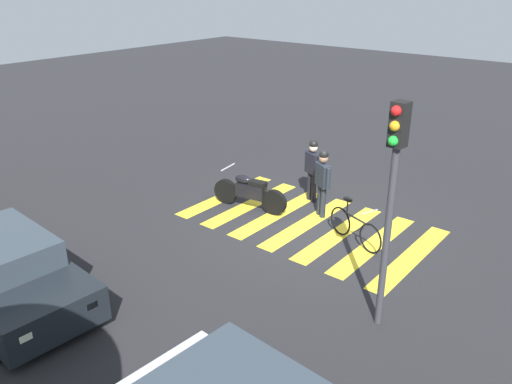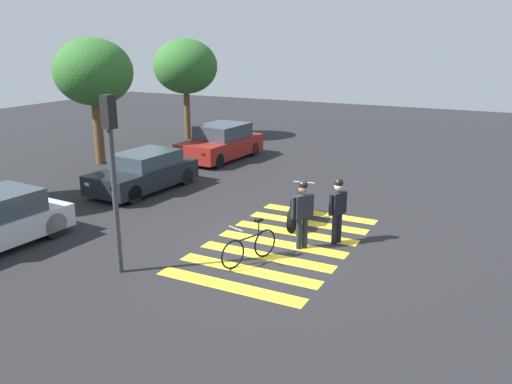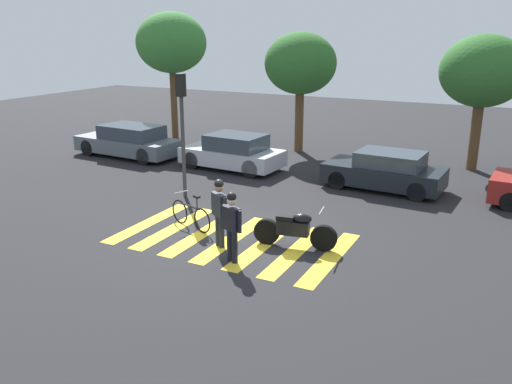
{
  "view_description": "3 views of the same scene",
  "coord_description": "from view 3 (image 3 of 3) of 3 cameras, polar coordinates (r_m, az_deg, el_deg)",
  "views": [
    {
      "loc": [
        -6.29,
        9.74,
        5.67
      ],
      "look_at": [
        0.41,
        1.52,
        1.22
      ],
      "focal_mm": 36.37,
      "sensor_mm": 36.0,
      "label": 1
    },
    {
      "loc": [
        -11.51,
        -5.15,
        5.05
      ],
      "look_at": [
        0.25,
        0.86,
        1.2
      ],
      "focal_mm": 37.07,
      "sensor_mm": 36.0,
      "label": 2
    },
    {
      "loc": [
        6.38,
        -11.17,
        5.22
      ],
      "look_at": [
        -0.2,
        1.78,
        0.77
      ],
      "focal_mm": 37.13,
      "sensor_mm": 36.0,
      "label": 3
    }
  ],
  "objects": [
    {
      "name": "car_black_suv",
      "position": [
        18.49,
        13.74,
        2.19
      ],
      "size": [
        4.06,
        2.01,
        1.32
      ],
      "color": "black",
      "rests_on": "ground_plane"
    },
    {
      "name": "car_silver_sedan",
      "position": [
        20.68,
        -2.47,
        4.28
      ],
      "size": [
        4.05,
        2.06,
        1.37
      ],
      "color": "black",
      "rests_on": "ground_plane"
    },
    {
      "name": "crosswalk_stripes",
      "position": [
        13.88,
        -2.61,
        -5.05
      ],
      "size": [
        5.85,
        3.48,
        0.01
      ],
      "color": "yellow",
      "rests_on": "ground_plane"
    },
    {
      "name": "street_tree_mid",
      "position": [
        23.47,
        4.81,
        13.56
      ],
      "size": [
        3.1,
        3.1,
        5.17
      ],
      "color": "brown",
      "rests_on": "ground_plane"
    },
    {
      "name": "ground_plane",
      "position": [
        13.88,
        -2.61,
        -5.06
      ],
      "size": [
        60.0,
        60.0,
        0.0
      ],
      "primitive_type": "plane",
      "color": "#232326"
    },
    {
      "name": "officer_by_motorcycle",
      "position": [
        12.21,
        -2.61,
        -3.3
      ],
      "size": [
        0.61,
        0.35,
        1.71
      ],
      "color": "black",
      "rests_on": "ground_plane"
    },
    {
      "name": "traffic_light_pole",
      "position": [
        16.91,
        -7.95,
        8.21
      ],
      "size": [
        0.26,
        0.34,
        3.95
      ],
      "color": "#38383D",
      "rests_on": "ground_plane"
    },
    {
      "name": "officer_on_foot",
      "position": [
        13.08,
        -3.97,
        -1.76
      ],
      "size": [
        0.58,
        0.42,
        1.76
      ],
      "color": "#1E232D",
      "rests_on": "ground_plane"
    },
    {
      "name": "leaning_bicycle",
      "position": [
        14.59,
        -7.04,
        -2.46
      ],
      "size": [
        1.62,
        0.66,
        1.0
      ],
      "color": "black",
      "rests_on": "ground_plane"
    },
    {
      "name": "car_grey_coupe",
      "position": [
        23.39,
        -13.48,
        5.33
      ],
      "size": [
        4.81,
        2.14,
        1.37
      ],
      "color": "black",
      "rests_on": "ground_plane"
    },
    {
      "name": "street_tree_near",
      "position": [
        26.71,
        -9.11,
        15.54
      ],
      "size": [
        3.38,
        3.38,
        6.08
      ],
      "color": "brown",
      "rests_on": "ground_plane"
    },
    {
      "name": "police_motorcycle",
      "position": [
        13.22,
        4.19,
        -4.07
      ],
      "size": [
        2.12,
        0.65,
        1.05
      ],
      "color": "black",
      "rests_on": "ground_plane"
    },
    {
      "name": "street_tree_far",
      "position": [
        21.79,
        23.25,
        11.79
      ],
      "size": [
        3.15,
        3.15,
        5.11
      ],
      "color": "brown",
      "rests_on": "ground_plane"
    }
  ]
}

